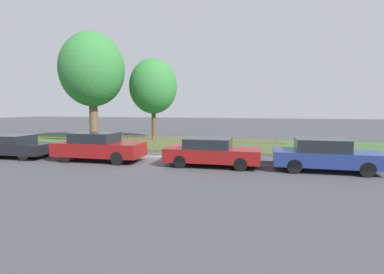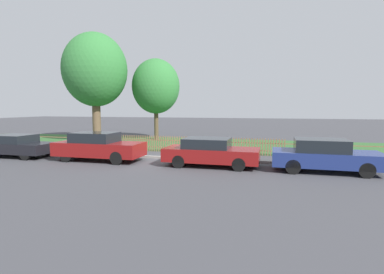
{
  "view_description": "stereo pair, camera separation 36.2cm",
  "coord_description": "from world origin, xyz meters",
  "px_view_note": "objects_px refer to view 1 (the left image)",
  "views": [
    {
      "loc": [
        4.62,
        -14.52,
        2.67
      ],
      "look_at": [
        0.97,
        0.85,
        1.1
      ],
      "focal_mm": 28.0,
      "sensor_mm": 36.0,
      "label": 1
    },
    {
      "loc": [
        4.97,
        -14.43,
        2.67
      ],
      "look_at": [
        0.97,
        0.85,
        1.1
      ],
      "focal_mm": 28.0,
      "sensor_mm": 36.0,
      "label": 2
    }
  ],
  "objects_px": {
    "parked_car_navy_estate": "(98,147)",
    "tree_nearest_kerb": "(92,70)",
    "covered_motorcycle": "(214,147)",
    "tree_behind_motorcycle": "(153,86)",
    "parked_car_white_van": "(325,155)",
    "parked_car_red_compact": "(212,152)",
    "parked_car_black_saloon": "(15,146)"
  },
  "relations": [
    {
      "from": "parked_car_white_van",
      "to": "parked_car_red_compact",
      "type": "bearing_deg",
      "value": -179.04
    },
    {
      "from": "parked_car_navy_estate",
      "to": "tree_nearest_kerb",
      "type": "relative_size",
      "value": 0.53
    },
    {
      "from": "parked_car_navy_estate",
      "to": "tree_nearest_kerb",
      "type": "distance_m",
      "value": 10.17
    },
    {
      "from": "parked_car_red_compact",
      "to": "tree_behind_motorcycle",
      "type": "height_order",
      "value": "tree_behind_motorcycle"
    },
    {
      "from": "covered_motorcycle",
      "to": "tree_nearest_kerb",
      "type": "xyz_separation_m",
      "value": [
        -10.33,
        5.52,
        4.87
      ]
    },
    {
      "from": "parked_car_black_saloon",
      "to": "tree_nearest_kerb",
      "type": "distance_m",
      "value": 9.05
    },
    {
      "from": "parked_car_white_van",
      "to": "covered_motorcycle",
      "type": "xyz_separation_m",
      "value": [
        -5.03,
        1.96,
        -0.06
      ]
    },
    {
      "from": "parked_car_black_saloon",
      "to": "covered_motorcycle",
      "type": "xyz_separation_m",
      "value": [
        10.39,
        2.09,
        0.01
      ]
    },
    {
      "from": "parked_car_red_compact",
      "to": "tree_nearest_kerb",
      "type": "height_order",
      "value": "tree_nearest_kerb"
    },
    {
      "from": "parked_car_black_saloon",
      "to": "parked_car_white_van",
      "type": "bearing_deg",
      "value": 0.39
    },
    {
      "from": "parked_car_red_compact",
      "to": "parked_car_black_saloon",
      "type": "bearing_deg",
      "value": -178.99
    },
    {
      "from": "parked_car_red_compact",
      "to": "parked_car_white_van",
      "type": "height_order",
      "value": "parked_car_white_van"
    },
    {
      "from": "parked_car_white_van",
      "to": "tree_behind_motorcycle",
      "type": "height_order",
      "value": "tree_behind_motorcycle"
    },
    {
      "from": "parked_car_white_van",
      "to": "tree_behind_motorcycle",
      "type": "xyz_separation_m",
      "value": [
        -11.35,
        9.96,
        3.68
      ]
    },
    {
      "from": "parked_car_red_compact",
      "to": "covered_motorcycle",
      "type": "bearing_deg",
      "value": 96.92
    },
    {
      "from": "parked_car_white_van",
      "to": "tree_nearest_kerb",
      "type": "distance_m",
      "value": 17.74
    },
    {
      "from": "parked_car_navy_estate",
      "to": "parked_car_white_van",
      "type": "height_order",
      "value": "parked_car_navy_estate"
    },
    {
      "from": "parked_car_black_saloon",
      "to": "tree_behind_motorcycle",
      "type": "height_order",
      "value": "tree_behind_motorcycle"
    },
    {
      "from": "parked_car_black_saloon",
      "to": "covered_motorcycle",
      "type": "height_order",
      "value": "parked_car_black_saloon"
    },
    {
      "from": "parked_car_navy_estate",
      "to": "tree_nearest_kerb",
      "type": "height_order",
      "value": "tree_nearest_kerb"
    },
    {
      "from": "parked_car_black_saloon",
      "to": "parked_car_navy_estate",
      "type": "relative_size",
      "value": 0.87
    },
    {
      "from": "parked_car_navy_estate",
      "to": "tree_behind_motorcycle",
      "type": "bearing_deg",
      "value": 95.02
    },
    {
      "from": "parked_car_white_van",
      "to": "tree_nearest_kerb",
      "type": "bearing_deg",
      "value": 154.63
    },
    {
      "from": "covered_motorcycle",
      "to": "tree_nearest_kerb",
      "type": "relative_size",
      "value": 0.22
    },
    {
      "from": "tree_behind_motorcycle",
      "to": "parked_car_white_van",
      "type": "bearing_deg",
      "value": -41.27
    },
    {
      "from": "parked_car_navy_estate",
      "to": "tree_behind_motorcycle",
      "type": "height_order",
      "value": "tree_behind_motorcycle"
    },
    {
      "from": "parked_car_red_compact",
      "to": "tree_nearest_kerb",
      "type": "distance_m",
      "value": 13.83
    },
    {
      "from": "parked_car_red_compact",
      "to": "covered_motorcycle",
      "type": "xyz_separation_m",
      "value": [
        -0.23,
        1.99,
        -0.02
      ]
    },
    {
      "from": "tree_nearest_kerb",
      "to": "tree_behind_motorcycle",
      "type": "distance_m",
      "value": 4.84
    },
    {
      "from": "parked_car_red_compact",
      "to": "tree_nearest_kerb",
      "type": "xyz_separation_m",
      "value": [
        -10.55,
        7.51,
        4.85
      ]
    },
    {
      "from": "parked_car_black_saloon",
      "to": "parked_car_white_van",
      "type": "xyz_separation_m",
      "value": [
        15.41,
        0.13,
        0.07
      ]
    },
    {
      "from": "covered_motorcycle",
      "to": "tree_behind_motorcycle",
      "type": "bearing_deg",
      "value": 133.62
    }
  ]
}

